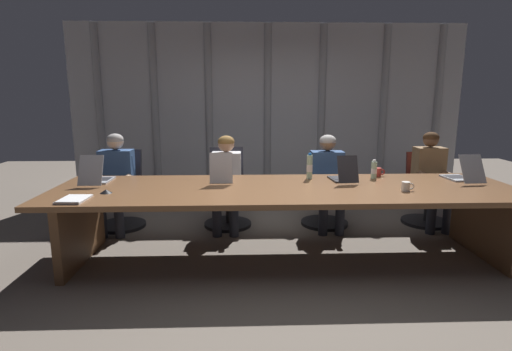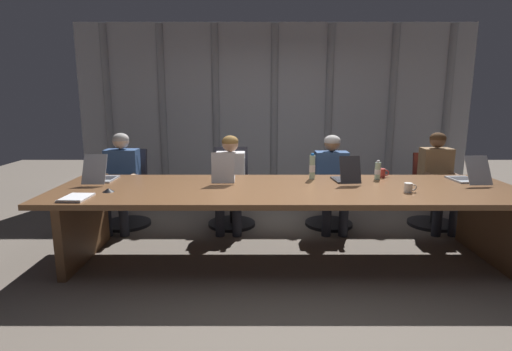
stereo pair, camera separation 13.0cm
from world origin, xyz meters
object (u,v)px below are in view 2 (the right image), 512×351
(person_center, at_px, (331,176))
(conference_mic_left_side, at_px, (107,190))
(water_bottle_secondary, at_px, (311,167))
(coffee_mug_near, at_px, (380,173))
(laptop_center, at_px, (344,177))
(water_bottle_primary, at_px, (376,171))
(person_right_mid, at_px, (436,175))
(coffee_mug_far, at_px, (407,187))
(office_chair_left_mid, at_px, (230,197))
(office_chair_right_mid, at_px, (431,198))
(person_left_end, at_px, (119,175))
(laptop_left_end, at_px, (100,176))
(person_left_mid, at_px, (229,176))
(laptop_right_mid, at_px, (466,176))
(office_chair_center, at_px, (328,198))
(laptop_left_mid, at_px, (222,176))
(office_chair_left_end, at_px, (125,197))
(spiral_notepad, at_px, (74,198))

(person_center, distance_m, conference_mic_left_side, 2.60)
(water_bottle_secondary, relative_size, coffee_mug_near, 2.13)
(laptop_center, bearing_deg, water_bottle_primary, -75.29)
(laptop_center, distance_m, person_right_mid, 1.47)
(coffee_mug_far, bearing_deg, office_chair_left_mid, 143.06)
(water_bottle_primary, distance_m, conference_mic_left_side, 2.77)
(office_chair_right_mid, distance_m, person_left_end, 3.94)
(coffee_mug_near, bearing_deg, water_bottle_secondary, -172.91)
(laptop_left_end, height_order, person_left_mid, person_left_mid)
(laptop_right_mid, relative_size, coffee_mug_far, 4.12)
(office_chair_center, distance_m, office_chair_right_mid, 1.32)
(laptop_left_mid, relative_size, water_bottle_primary, 1.94)
(office_chair_left_mid, relative_size, water_bottle_primary, 4.77)
(person_left_mid, bearing_deg, person_right_mid, 91.17)
(person_right_mid, bearing_deg, laptop_center, -61.85)
(office_chair_left_end, height_order, office_chair_center, office_chair_left_end)
(laptop_left_mid, distance_m, laptop_center, 1.29)
(office_chair_left_mid, bearing_deg, office_chair_left_end, -93.26)
(office_chair_left_end, bearing_deg, office_chair_right_mid, 94.97)
(laptop_right_mid, distance_m, person_center, 1.47)
(office_chair_left_mid, height_order, water_bottle_primary, office_chair_left_mid)
(person_right_mid, height_order, spiral_notepad, person_right_mid)
(person_left_mid, relative_size, person_center, 1.00)
(laptop_left_end, distance_m, coffee_mug_far, 3.11)
(office_chair_center, distance_m, coffee_mug_near, 0.88)
(laptop_right_mid, height_order, office_chair_left_end, laptop_right_mid)
(laptop_left_mid, distance_m, coffee_mug_far, 1.84)
(office_chair_left_end, bearing_deg, water_bottle_secondary, 77.66)
(laptop_left_mid, xyz_separation_m, coffee_mug_near, (1.74, 0.22, -0.01))
(laptop_left_mid, relative_size, office_chair_right_mid, 0.44)
(water_bottle_primary, bearing_deg, person_left_mid, 161.13)
(conference_mic_left_side, bearing_deg, laptop_right_mid, 6.91)
(office_chair_left_end, xyz_separation_m, person_center, (2.59, -0.16, 0.31))
(person_center, xyz_separation_m, conference_mic_left_side, (-2.33, -1.14, 0.10))
(person_left_end, xyz_separation_m, water_bottle_secondary, (2.27, -0.55, 0.20))
(person_center, bearing_deg, person_left_mid, -88.94)
(spiral_notepad, bearing_deg, office_chair_right_mid, 24.41)
(office_chair_left_end, relative_size, person_right_mid, 0.81)
(laptop_left_end, bearing_deg, laptop_right_mid, -90.39)
(coffee_mug_far, distance_m, spiral_notepad, 3.03)
(person_right_mid, xyz_separation_m, conference_mic_left_side, (-3.63, -1.14, 0.09))
(laptop_left_mid, bearing_deg, laptop_center, -93.40)
(coffee_mug_near, bearing_deg, person_right_mid, 28.27)
(laptop_left_end, height_order, water_bottle_secondary, laptop_left_end)
(water_bottle_secondary, distance_m, spiral_notepad, 2.36)
(laptop_right_mid, height_order, office_chair_right_mid, laptop_right_mid)
(laptop_right_mid, xyz_separation_m, person_center, (-1.29, 0.70, -0.14))
(laptop_left_mid, height_order, person_right_mid, person_right_mid)
(laptop_left_mid, relative_size, coffee_mug_far, 3.29)
(laptop_center, relative_size, office_chair_center, 0.45)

